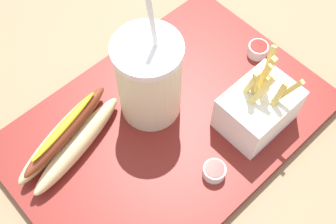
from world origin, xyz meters
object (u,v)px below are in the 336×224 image
object	(u,v)px
soda_cup	(152,77)
fries_basket	(258,108)
ketchup_cup_2	(258,49)
ketchup_cup_1	(214,171)
hot_dog_1	(69,137)

from	to	relation	value
soda_cup	fries_basket	bearing A→B (deg)	-53.80
soda_cup	ketchup_cup_2	bearing A→B (deg)	-12.91
soda_cup	ketchup_cup_1	size ratio (longest dim) A/B	6.73
ketchup_cup_1	fries_basket	bearing A→B (deg)	9.89
soda_cup	fries_basket	world-z (taller)	soda_cup
fries_basket	ketchup_cup_1	bearing A→B (deg)	-170.11
ketchup_cup_1	ketchup_cup_2	size ratio (longest dim) A/B	0.97
ketchup_cup_1	soda_cup	bearing A→B (deg)	84.32
fries_basket	ketchup_cup_2	distance (m)	0.13
fries_basket	ketchup_cup_1	world-z (taller)	fries_basket
fries_basket	hot_dog_1	xyz separation A→B (m)	(-0.23, 0.16, -0.01)
ketchup_cup_1	ketchup_cup_2	xyz separation A→B (m)	(0.21, 0.10, 0.00)
ketchup_cup_1	hot_dog_1	bearing A→B (deg)	124.47
hot_dog_1	ketchup_cup_1	world-z (taller)	hot_dog_1
ketchup_cup_2	soda_cup	bearing A→B (deg)	167.09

